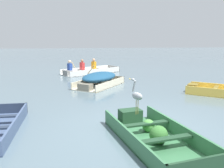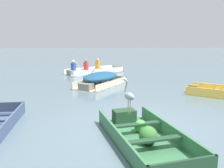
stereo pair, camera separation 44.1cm
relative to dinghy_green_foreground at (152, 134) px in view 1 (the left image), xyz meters
name	(u,v)px [view 1 (the left image)]	position (x,y,z in m)	size (l,w,h in m)	color
ground_plane	(143,126)	(0.00, 0.85, -0.14)	(80.00, 80.00, 0.00)	slate
dinghy_green_foreground	(152,134)	(0.00, 0.00, 0.00)	(1.89, 3.18, 0.43)	#387047
skiff_cream_near_moored	(99,79)	(-0.81, 6.02, 0.22)	(2.49, 2.83, 0.63)	beige
skiff_yellow_far_moored	(224,92)	(3.86, 3.79, -0.02)	(3.07, 2.61, 0.34)	#E5BC47
rowboat_white_with_crew	(88,71)	(-1.27, 9.88, 0.05)	(3.65, 2.96, 0.89)	white
heron_on_dinghy	(137,95)	(-0.23, 0.56, 0.76)	(0.30, 0.43, 0.84)	olive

